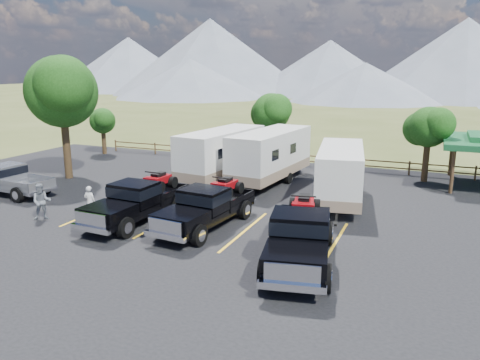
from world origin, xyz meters
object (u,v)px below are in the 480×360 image
at_px(trailer_right, 340,174).
at_px(person_b, 42,202).
at_px(pickup_silver, 8,179).
at_px(tree_big_nw, 61,92).
at_px(rig_center, 207,206).
at_px(rig_right, 300,235).
at_px(trailer_center, 270,156).
at_px(rig_left, 138,200).
at_px(trailer_left, 222,154).
at_px(person_a, 90,202).

distance_m(trailer_right, person_b, 14.96).
xyz_separation_m(trailer_right, pickup_silver, (-17.64, -5.58, -0.67)).
height_order(tree_big_nw, pickup_silver, tree_big_nw).
relative_size(rig_center, rig_right, 0.92).
distance_m(rig_center, pickup_silver, 12.89).
distance_m(tree_big_nw, trailer_center, 13.75).
height_order(rig_left, pickup_silver, rig_left).
bearing_deg(trailer_left, rig_right, -45.88).
height_order(rig_left, trailer_right, trailer_right).
bearing_deg(person_b, person_a, -8.47).
xyz_separation_m(tree_big_nw, rig_right, (17.70, -7.35, -4.49)).
bearing_deg(trailer_right, tree_big_nw, 173.82).
height_order(tree_big_nw, person_a, tree_big_nw).
relative_size(trailer_right, person_a, 5.53).
bearing_deg(rig_center, trailer_left, 116.40).
xyz_separation_m(rig_left, person_b, (-4.29, -1.66, -0.13)).
bearing_deg(tree_big_nw, pickup_silver, -91.57).
bearing_deg(person_a, tree_big_nw, -50.46).
bearing_deg(trailer_left, tree_big_nw, -153.74).
relative_size(trailer_left, pickup_silver, 1.57).
height_order(rig_left, rig_right, rig_right).
bearing_deg(rig_left, trailer_right, 41.72).
height_order(rig_center, person_a, rig_center).
distance_m(trailer_left, pickup_silver, 12.50).
bearing_deg(person_a, trailer_left, -114.13).
height_order(trailer_center, person_a, trailer_center).
bearing_deg(trailer_center, trailer_left, -164.35).
height_order(rig_right, trailer_center, trailer_center).
distance_m(rig_left, trailer_right, 10.51).
bearing_deg(rig_right, trailer_right, 79.82).
distance_m(trailer_right, person_a, 12.77).
xyz_separation_m(trailer_left, person_a, (-2.55, -9.50, -0.89)).
xyz_separation_m(rig_left, pickup_silver, (-9.47, 1.02, -0.11)).
relative_size(trailer_right, pickup_silver, 1.47).
distance_m(rig_right, person_a, 10.82).
height_order(tree_big_nw, trailer_left, tree_big_nw).
xyz_separation_m(rig_right, person_a, (-10.75, 1.23, -0.28)).
bearing_deg(tree_big_nw, rig_left, -30.86).
bearing_deg(trailer_center, rig_right, -59.41).
bearing_deg(person_b, trailer_center, 16.79).
relative_size(rig_center, trailer_center, 0.68).
distance_m(trailer_left, person_b, 11.54).
bearing_deg(person_a, rig_left, -176.34).
height_order(rig_left, person_b, rig_left).
bearing_deg(person_a, trailer_right, -155.01).
relative_size(trailer_right, person_b, 4.92).
bearing_deg(person_b, trailer_right, -5.51).
relative_size(trailer_center, person_b, 5.34).
distance_m(rig_right, trailer_right, 8.38).
height_order(rig_right, trailer_right, trailer_right).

